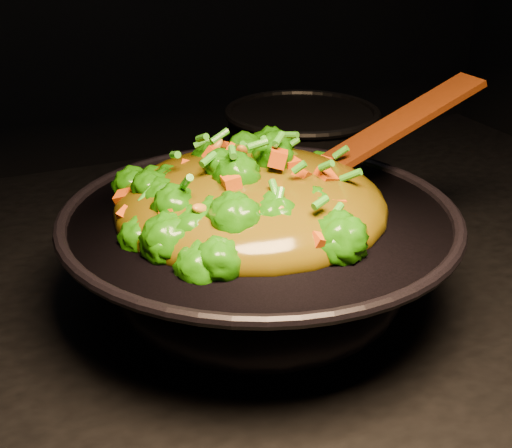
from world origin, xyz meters
name	(u,v)px	position (x,y,z in m)	size (l,w,h in m)	color
wok	(260,263)	(-0.08, -0.08, 0.96)	(0.41, 0.41, 0.11)	black
stir_fry	(251,167)	(-0.09, -0.06, 1.06)	(0.29, 0.29, 0.10)	#1E6A07
spatula	(373,140)	(0.07, -0.04, 1.06)	(0.30, 0.04, 0.01)	#381407
back_pot	(301,149)	(0.12, 0.22, 0.96)	(0.22, 0.22, 0.13)	black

